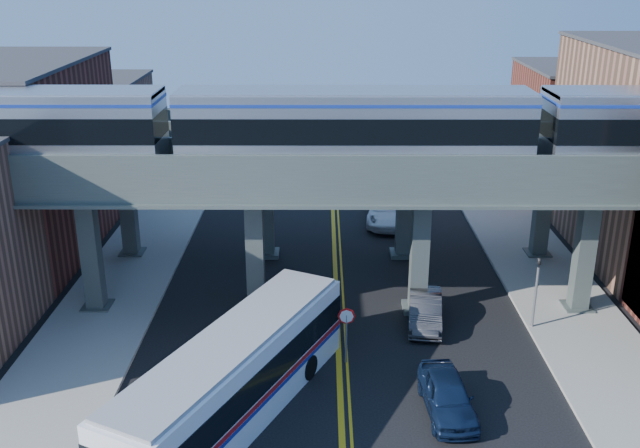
{
  "coord_description": "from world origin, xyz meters",
  "views": [
    {
      "loc": [
        -0.72,
        -23.96,
        16.39
      ],
      "look_at": [
        -0.84,
        6.53,
        5.11
      ],
      "focal_mm": 40.0,
      "sensor_mm": 36.0,
      "label": 1
    }
  ],
  "objects_px": {
    "car_lane_c": "(389,210)",
    "transit_train": "(354,125)",
    "car_lane_d": "(391,184)",
    "transit_bus": "(234,378)",
    "car_lane_a": "(447,395)",
    "car_lane_b": "(425,310)",
    "stop_sign": "(346,326)",
    "traffic_signal": "(537,285)"
  },
  "relations": [
    {
      "from": "car_lane_c",
      "to": "traffic_signal",
      "type": "bearing_deg",
      "value": -63.42
    },
    {
      "from": "traffic_signal",
      "to": "transit_train",
      "type": "bearing_deg",
      "value": 166.77
    },
    {
      "from": "car_lane_d",
      "to": "transit_bus",
      "type": "bearing_deg",
      "value": -101.43
    },
    {
      "from": "stop_sign",
      "to": "car_lane_d",
      "type": "xyz_separation_m",
      "value": [
        4.02,
        23.28,
        -0.83
      ]
    },
    {
      "from": "car_lane_a",
      "to": "car_lane_d",
      "type": "relative_size",
      "value": 0.68
    },
    {
      "from": "car_lane_b",
      "to": "car_lane_c",
      "type": "distance_m",
      "value": 14.25
    },
    {
      "from": "car_lane_c",
      "to": "car_lane_a",
      "type": "bearing_deg",
      "value": -82.8
    },
    {
      "from": "transit_train",
      "to": "stop_sign",
      "type": "xyz_separation_m",
      "value": [
        -0.4,
        -5.0,
        -7.6
      ]
    },
    {
      "from": "transit_train",
      "to": "car_lane_d",
      "type": "bearing_deg",
      "value": 78.8
    },
    {
      "from": "transit_bus",
      "to": "car_lane_c",
      "type": "distance_m",
      "value": 23.08
    },
    {
      "from": "transit_bus",
      "to": "car_lane_b",
      "type": "distance_m",
      "value": 11.16
    },
    {
      "from": "transit_train",
      "to": "transit_bus",
      "type": "bearing_deg",
      "value": -117.89
    },
    {
      "from": "transit_train",
      "to": "traffic_signal",
      "type": "height_order",
      "value": "transit_train"
    },
    {
      "from": "stop_sign",
      "to": "car_lane_b",
      "type": "height_order",
      "value": "stop_sign"
    },
    {
      "from": "traffic_signal",
      "to": "car_lane_a",
      "type": "distance_m",
      "value": 8.5
    },
    {
      "from": "traffic_signal",
      "to": "transit_bus",
      "type": "xyz_separation_m",
      "value": [
        -13.23,
        -6.93,
        -0.6
      ]
    },
    {
      "from": "stop_sign",
      "to": "car_lane_c",
      "type": "height_order",
      "value": "stop_sign"
    },
    {
      "from": "traffic_signal",
      "to": "car_lane_b",
      "type": "bearing_deg",
      "value": 173.75
    },
    {
      "from": "traffic_signal",
      "to": "car_lane_d",
      "type": "bearing_deg",
      "value": 103.54
    },
    {
      "from": "car_lane_a",
      "to": "car_lane_b",
      "type": "height_order",
      "value": "car_lane_a"
    },
    {
      "from": "traffic_signal",
      "to": "car_lane_c",
      "type": "relative_size",
      "value": 0.69
    },
    {
      "from": "transit_bus",
      "to": "car_lane_a",
      "type": "relative_size",
      "value": 2.93
    },
    {
      "from": "car_lane_b",
      "to": "car_lane_d",
      "type": "relative_size",
      "value": 0.69
    },
    {
      "from": "traffic_signal",
      "to": "transit_bus",
      "type": "distance_m",
      "value": 14.95
    },
    {
      "from": "traffic_signal",
      "to": "car_lane_d",
      "type": "xyz_separation_m",
      "value": [
        -4.88,
        20.28,
        -1.38
      ]
    },
    {
      "from": "transit_train",
      "to": "car_lane_c",
      "type": "bearing_deg",
      "value": 76.82
    },
    {
      "from": "transit_bus",
      "to": "car_lane_c",
      "type": "bearing_deg",
      "value": 6.47
    },
    {
      "from": "transit_bus",
      "to": "car_lane_d",
      "type": "height_order",
      "value": "transit_bus"
    },
    {
      "from": "transit_train",
      "to": "transit_bus",
      "type": "xyz_separation_m",
      "value": [
        -4.73,
        -8.93,
        -7.66
      ]
    },
    {
      "from": "car_lane_c",
      "to": "car_lane_d",
      "type": "height_order",
      "value": "car_lane_d"
    },
    {
      "from": "transit_bus",
      "to": "car_lane_c",
      "type": "height_order",
      "value": "transit_bus"
    },
    {
      "from": "transit_bus",
      "to": "traffic_signal",
      "type": "bearing_deg",
      "value": -36.3
    },
    {
      "from": "transit_bus",
      "to": "transit_train",
      "type": "bearing_deg",
      "value": -1.84
    },
    {
      "from": "car_lane_c",
      "to": "transit_train",
      "type": "bearing_deg",
      "value": -97.02
    },
    {
      "from": "car_lane_b",
      "to": "car_lane_d",
      "type": "xyz_separation_m",
      "value": [
        0.13,
        19.73,
        0.2
      ]
    },
    {
      "from": "stop_sign",
      "to": "transit_bus",
      "type": "relative_size",
      "value": 0.21
    },
    {
      "from": "transit_train",
      "to": "stop_sign",
      "type": "relative_size",
      "value": 18.85
    },
    {
      "from": "car_lane_c",
      "to": "car_lane_d",
      "type": "distance_m",
      "value": 5.52
    },
    {
      "from": "car_lane_c",
      "to": "stop_sign",
      "type": "bearing_deg",
      "value": -94.63
    },
    {
      "from": "car_lane_a",
      "to": "car_lane_b",
      "type": "relative_size",
      "value": 1.0
    },
    {
      "from": "traffic_signal",
      "to": "transit_bus",
      "type": "bearing_deg",
      "value": -152.34
    },
    {
      "from": "transit_train",
      "to": "car_lane_d",
      "type": "distance_m",
      "value": 20.45
    }
  ]
}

